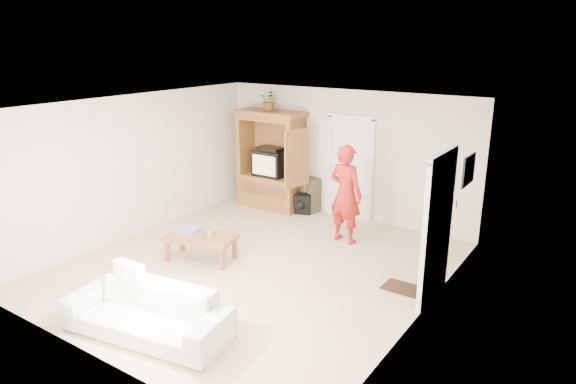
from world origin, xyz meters
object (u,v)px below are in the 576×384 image
armoire (272,166)px  man (346,194)px  sofa (147,312)px  coffee_table (201,239)px

armoire → man: (2.26, -0.89, -0.01)m
armoire → sofa: (1.68, -4.99, -0.60)m
armoire → man: size_ratio=1.17×
sofa → coffee_table: bearing=107.0°
sofa → coffee_table: 2.27m
man → sofa: man is taller
man → coffee_table: man is taller
man → armoire: bearing=-13.7°
man → coffee_table: 2.66m
armoire → sofa: size_ratio=1.00×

